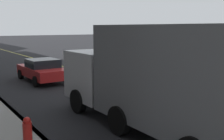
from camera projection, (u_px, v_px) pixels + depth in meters
ground at (143, 89)px, 14.61m from camera, size 200.00×200.00×0.00m
curb_edge at (10, 109)px, 10.74m from camera, size 80.00×0.16×0.15m
lane_stripe_center at (143, 89)px, 14.61m from camera, size 80.00×0.16×0.01m
car_maroon at (158, 66)px, 17.93m from camera, size 4.36×2.03×1.40m
car_red at (42, 70)px, 16.62m from camera, size 4.32×2.00×1.36m
truck_gray at (160, 77)px, 8.32m from camera, size 8.07×2.55×3.32m
traffic_light_mast at (14, 5)px, 13.81m from camera, size 0.28×4.63×6.37m
fire_hydrant at (28, 134)px, 7.20m from camera, size 0.24×0.24×0.94m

